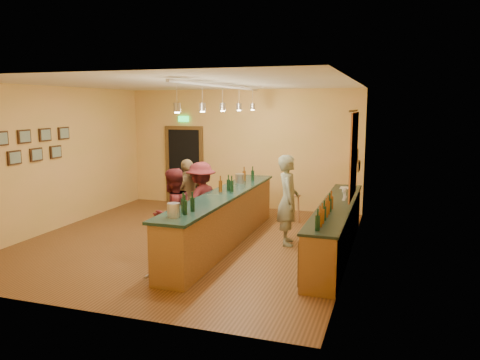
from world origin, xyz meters
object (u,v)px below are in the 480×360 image
(bartender, at_px, (288,200))
(customer_b, at_px, (189,198))
(back_counter, at_px, (336,228))
(customer_c, at_px, (201,201))
(customer_a, at_px, (173,214))
(tasting_bar, at_px, (223,215))
(bar_stool, at_px, (293,200))

(bartender, distance_m, customer_b, 2.13)
(back_counter, relative_size, customer_c, 2.78)
(back_counter, bearing_deg, customer_b, 177.03)
(back_counter, xyz_separation_m, bartender, (-0.99, 0.25, 0.42))
(customer_a, height_order, customer_b, customer_a)
(tasting_bar, height_order, customer_c, customer_c)
(customer_c, bearing_deg, bar_stool, 164.51)
(customer_b, height_order, bar_stool, customer_b)
(tasting_bar, relative_size, bar_stool, 7.45)
(back_counter, bearing_deg, customer_a, -154.58)
(tasting_bar, distance_m, customer_a, 1.28)
(customer_a, bearing_deg, customer_c, -156.28)
(bartender, bearing_deg, customer_c, 82.58)
(bar_stool, bearing_deg, customer_b, -135.27)
(customer_a, distance_m, customer_c, 1.30)
(back_counter, distance_m, tasting_bar, 2.22)
(customer_b, bearing_deg, customer_a, 35.50)
(back_counter, xyz_separation_m, customer_a, (-2.76, -1.31, 0.35))
(back_counter, bearing_deg, bartender, 165.58)
(tasting_bar, bearing_deg, customer_b, 159.27)
(customer_a, bearing_deg, bar_stool, 179.24)
(customer_a, relative_size, bar_stool, 2.44)
(customer_a, relative_size, customer_c, 1.02)
(customer_c, xyz_separation_m, bar_stool, (1.52, 2.03, -0.28))
(bartender, relative_size, customer_b, 1.09)
(customer_c, bearing_deg, customer_a, 21.27)
(customer_a, bearing_deg, customer_b, -142.62)
(tasting_bar, relative_size, customer_b, 3.06)
(tasting_bar, height_order, customer_a, customer_a)
(back_counter, bearing_deg, tasting_bar, -175.32)
(back_counter, distance_m, customer_c, 2.78)
(back_counter, height_order, customer_c, customer_c)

